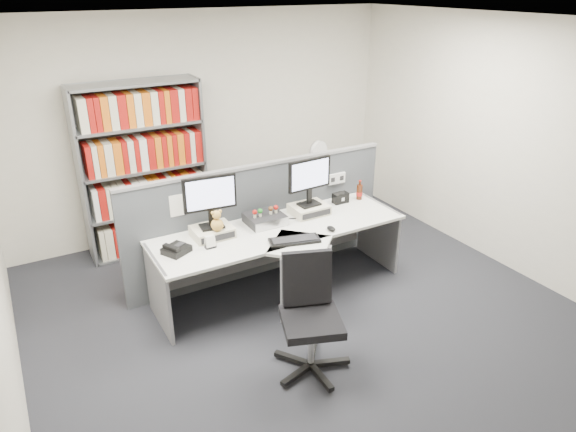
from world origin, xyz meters
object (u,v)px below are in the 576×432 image
desk_calendar (210,243)px  speaker (340,198)px  monitor_right (310,178)px  filing_cabinet (317,200)px  desktop_pc (265,219)px  desk_phone (176,250)px  office_chair (310,311)px  shelving_unit (144,172)px  keyboard (294,240)px  cola_bottle (359,192)px  monitor_left (210,197)px  desk (291,261)px  mouse (331,229)px  desk_fan (318,154)px

desk_calendar → speaker: bearing=9.8°
monitor_right → filing_cabinet: 1.49m
desktop_pc → speaker: bearing=4.0°
filing_cabinet → desk_phone: bearing=-152.8°
office_chair → shelving_unit: bearing=101.3°
keyboard → cola_bottle: cola_bottle is taller
monitor_left → cola_bottle: bearing=2.0°
desk → monitor_left: size_ratio=5.00×
shelving_unit → filing_cabinet: bearing=-12.1°
monitor_left → cola_bottle: monitor_left is taller
desk → monitor_right: (0.44, 0.38, 0.67)m
cola_bottle → shelving_unit: shelving_unit is taller
desk → speaker: speaker is taller
desktop_pc → desk_calendar: 0.72m
mouse → office_chair: (-0.76, -0.84, -0.21)m
keyboard → desk_fan: bearing=51.0°
cola_bottle → office_chair: bearing=-137.7°
monitor_left → desktop_pc: (0.58, 0.01, -0.36)m
desk → monitor_right: bearing=40.9°
desktop_pc → office_chair: (-0.27, -1.32, -0.24)m
desktop_pc → desk_calendar: (-0.69, -0.22, 0.00)m
desk_calendar → cola_bottle: bearing=8.0°
monitor_left → keyboard: size_ratio=1.02×
shelving_unit → filing_cabinet: 2.24m
desk → office_chair: (-0.35, -0.92, 0.07)m
speaker → cola_bottle: 0.25m
desk_calendar → desk_fan: size_ratio=0.26×
monitor_left → desk_fan: 2.12m
desktop_pc → cola_bottle: 1.23m
desk → monitor_left: monitor_left is taller
desk_calendar → shelving_unit: shelving_unit is taller
mouse → keyboard: bearing=-176.1°
keyboard → filing_cabinet: (1.22, 1.51, -0.39)m
speaker → desk_fan: desk_fan is taller
cola_bottle → desk_fan: bearing=87.0°
desk_phone → cola_bottle: bearing=5.5°
desk → filing_cabinet: desk is taller
desk_phone → mouse: bearing=-11.7°
desk → monitor_left: 1.02m
mouse → desktop_pc: bearing=136.2°
desk → desk_phone: 1.14m
desk_phone → desk_calendar: (0.31, -0.06, 0.02)m
desk_phone → monitor_right: bearing=5.7°
mouse → shelving_unit: 2.35m
desk_phone → office_chair: (0.73, -1.15, -0.23)m
desk_fan → desktop_pc: bearing=-141.9°
monitor_left → speaker: size_ratio=3.00×
mouse → cola_bottle: 0.90m
monitor_left → filing_cabinet: (1.86, 1.02, -0.78)m
desk_phone → cola_bottle: cola_bottle is taller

